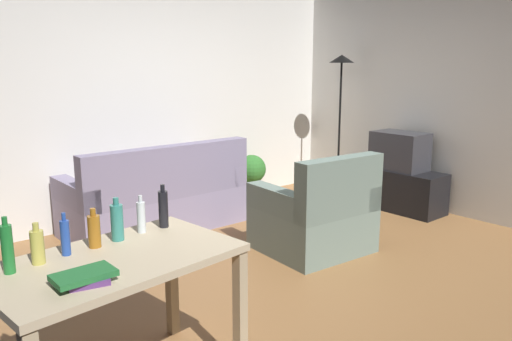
% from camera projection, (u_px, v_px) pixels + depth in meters
% --- Properties ---
extents(ground_plane, '(5.20, 4.40, 0.02)m').
position_uv_depth(ground_plane, '(285.00, 269.00, 4.26)').
color(ground_plane, olive).
extents(wall_rear, '(5.20, 0.10, 2.70)m').
position_uv_depth(wall_rear, '(151.00, 95.00, 5.62)').
color(wall_rear, silver).
rests_on(wall_rear, ground_plane).
extents(wall_right, '(0.10, 4.40, 2.70)m').
position_uv_depth(wall_right, '(455.00, 95.00, 5.62)').
color(wall_right, silver).
rests_on(wall_right, ground_plane).
extents(couch, '(1.81, 0.84, 0.92)m').
position_uv_depth(couch, '(157.00, 201.00, 5.18)').
color(couch, gray).
rests_on(couch, ground_plane).
extents(tv_stand, '(0.44, 1.10, 0.48)m').
position_uv_depth(tv_stand, '(397.00, 189.00, 5.96)').
color(tv_stand, black).
rests_on(tv_stand, ground_plane).
extents(tv, '(0.41, 0.60, 0.44)m').
position_uv_depth(tv, '(400.00, 151.00, 5.87)').
color(tv, '#2D2D33').
rests_on(tv, tv_stand).
extents(torchiere_lamp, '(0.32, 0.32, 1.81)m').
position_uv_depth(torchiere_lamp, '(341.00, 87.00, 6.41)').
color(torchiere_lamp, black).
rests_on(torchiere_lamp, ground_plane).
extents(desk, '(1.27, 0.82, 0.76)m').
position_uv_depth(desk, '(116.00, 277.00, 2.50)').
color(desk, '#C6B28E').
rests_on(desk, ground_plane).
extents(potted_plant, '(0.36, 0.36, 0.57)m').
position_uv_depth(potted_plant, '(252.00, 174.00, 6.38)').
color(potted_plant, brown).
rests_on(potted_plant, ground_plane).
extents(armchair, '(0.96, 0.91, 0.92)m').
position_uv_depth(armchair, '(317.00, 217.00, 4.59)').
color(armchair, slate).
rests_on(armchair, ground_plane).
extents(bottle_green, '(0.05, 0.05, 0.27)m').
position_uv_depth(bottle_green, '(7.00, 248.00, 2.26)').
color(bottle_green, '#1E722D').
rests_on(bottle_green, desk).
extents(bottle_squat, '(0.06, 0.06, 0.20)m').
position_uv_depth(bottle_squat, '(37.00, 246.00, 2.38)').
color(bottle_squat, '#BCB24C').
rests_on(bottle_squat, desk).
extents(bottle_blue, '(0.05, 0.05, 0.22)m').
position_uv_depth(bottle_blue, '(65.00, 237.00, 2.49)').
color(bottle_blue, '#2347A3').
rests_on(bottle_blue, desk).
extents(bottle_amber, '(0.06, 0.06, 0.21)m').
position_uv_depth(bottle_amber, '(94.00, 231.00, 2.60)').
color(bottle_amber, '#9E6019').
rests_on(bottle_amber, desk).
extents(bottle_tall, '(0.07, 0.07, 0.24)m').
position_uv_depth(bottle_tall, '(117.00, 222.00, 2.70)').
color(bottle_tall, teal).
rests_on(bottle_tall, desk).
extents(bottle_clear, '(0.05, 0.05, 0.22)m').
position_uv_depth(bottle_clear, '(141.00, 217.00, 2.82)').
color(bottle_clear, silver).
rests_on(bottle_clear, desk).
extents(bottle_dark, '(0.06, 0.06, 0.26)m').
position_uv_depth(bottle_dark, '(163.00, 208.00, 2.91)').
color(bottle_dark, black).
rests_on(bottle_dark, desk).
extents(book_stack, '(0.26, 0.17, 0.05)m').
position_uv_depth(book_stack, '(85.00, 277.00, 2.17)').
color(book_stack, '#593372').
rests_on(book_stack, desk).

